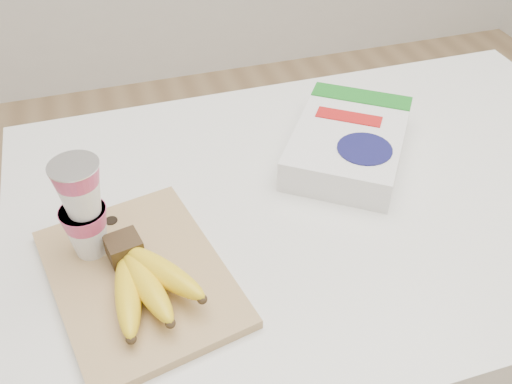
# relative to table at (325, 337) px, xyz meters

# --- Properties ---
(table) EXTENTS (1.13, 0.76, 0.85)m
(table) POSITION_rel_table_xyz_m (0.00, 0.00, 0.00)
(table) COLOR white
(table) RESTS_ON ground
(cutting_board) EXTENTS (0.29, 0.36, 0.02)m
(cutting_board) POSITION_rel_table_xyz_m (-0.37, -0.10, 0.43)
(cutting_board) COLOR tan
(cutting_board) RESTS_ON table
(bananas) EXTENTS (0.13, 0.19, 0.06)m
(bananas) POSITION_rel_table_xyz_m (-0.36, -0.13, 0.46)
(bananas) COLOR #382816
(bananas) RESTS_ON cutting_board
(yogurt_stack) EXTENTS (0.07, 0.07, 0.16)m
(yogurt_stack) POSITION_rel_table_xyz_m (-0.42, -0.03, 0.53)
(yogurt_stack) COLOR white
(yogurt_stack) RESTS_ON cutting_board
(cereal_box) EXTENTS (0.32, 0.34, 0.06)m
(cereal_box) POSITION_rel_table_xyz_m (0.05, 0.09, 0.46)
(cereal_box) COLOR white
(cereal_box) RESTS_ON table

